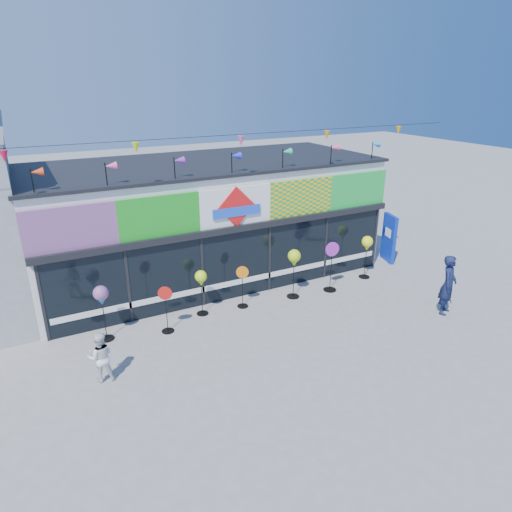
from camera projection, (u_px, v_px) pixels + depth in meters
ground at (292, 346)px, 12.37m from camera, size 80.00×80.00×0.00m
kite_shop at (206, 218)px, 16.52m from camera, size 16.00×5.70×5.31m
blue_sign at (389, 238)px, 17.87m from camera, size 0.40×0.94×1.88m
spinner_0 at (101, 297)px, 12.23m from camera, size 0.41×0.41×1.63m
spinner_1 at (166, 308)px, 12.82m from camera, size 0.38×0.36×1.41m
spinner_2 at (201, 280)px, 13.65m from camera, size 0.37×0.37×1.45m
spinner_3 at (243, 286)px, 14.26m from camera, size 0.37×0.35×1.38m
spinner_4 at (294, 259)px, 14.68m from camera, size 0.42×0.42×1.67m
spinner_5 at (331, 265)px, 15.31m from camera, size 0.49×0.44×1.74m
spinner_6 at (367, 245)px, 16.21m from camera, size 0.40×0.40×1.58m
adult_man at (448, 285)px, 13.82m from camera, size 0.82×0.74×1.88m
child at (101, 357)px, 10.78m from camera, size 0.67×0.47×1.27m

